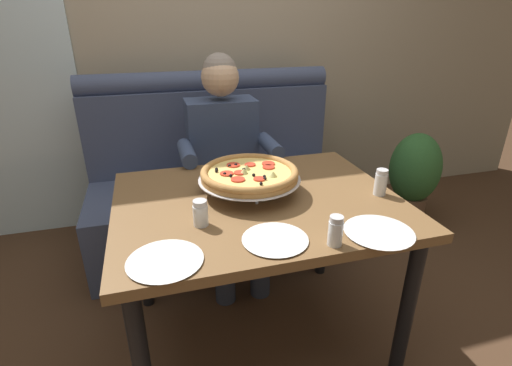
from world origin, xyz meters
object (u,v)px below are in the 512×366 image
Objects in this scene: pizza at (250,174)px; shaker_pepper_flakes at (335,233)px; dining_table at (258,218)px; shaker_oregano at (201,215)px; shaker_parmesan at (381,184)px; plate_near_right at (275,238)px; plate_far_side at (165,259)px; diner_main at (226,157)px; potted_plant at (414,175)px; booth_bench at (219,188)px; plate_near_left at (379,230)px; patio_chair at (40,137)px.

pizza is 4.11× the size of shaker_pepper_flakes.
shaker_oregano is at bearing -150.04° from dining_table.
shaker_parmesan is (0.77, 0.05, 0.01)m from shaker_oregano.
dining_table is 0.34m from plate_near_right.
plate_far_side is (-0.38, -0.42, -0.08)m from pizza.
diner_main is 0.92m from shaker_parmesan.
dining_table is 0.19m from pizza.
potted_plant is at bearing 31.72° from plate_far_side.
booth_bench is at bearing 116.46° from shaker_parmesan.
diner_main is (0.00, -0.27, 0.31)m from booth_bench.
plate_near_left is (0.33, -1.04, 0.05)m from diner_main.
shaker_pepper_flakes reaches higher than plate_far_side.
diner_main reaches higher than potted_plant.
pizza is at bearing 109.23° from shaker_pepper_flakes.
booth_bench is 1.29× the size of diner_main.
plate_near_right is at bearing -157.78° from shaker_parmesan.
shaker_oregano is 0.14× the size of potted_plant.
plate_near_right is at bearing 171.63° from plate_near_left.
booth_bench reaches higher than potted_plant.
diner_main is 0.99m from plate_near_right.
shaker_parmesan is 0.33m from plate_near_left.
plate_near_right reaches higher than potted_plant.
plate_near_left is at bearing -48.68° from dining_table.
patio_chair reaches higher than plate_near_right.
shaker_pepper_flakes reaches higher than plate_near_right.
diner_main is at bearing 107.75° from plate_near_left.
plate_near_right is 1.87m from potted_plant.
booth_bench is 7.22× the size of plate_near_right.
potted_plant is (1.68, 0.93, -0.41)m from shaker_oregano.
shaker_pepper_flakes is 0.44× the size of plate_far_side.
booth_bench reaches higher than plate_far_side.
shaker_parmesan is 0.50× the size of plate_near_right.
shaker_pepper_flakes is 0.93× the size of shaker_parmesan.
booth_bench is at bearing 88.43° from plate_near_right.
shaker_oregano is (-0.26, -0.81, 0.08)m from diner_main.
patio_chair is at bearing 120.24° from shaker_pepper_flakes.
plate_near_left is (0.35, -0.45, -0.08)m from pizza.
patio_chair is at bearing 110.34° from plate_far_side.
pizza is at bearing -57.48° from patio_chair.
shaker_oregano is at bearing 54.14° from plate_far_side.
plate_far_side is (-0.40, -1.27, 0.37)m from booth_bench.
diner_main is 1.82× the size of potted_plant.
potted_plant is at bearing 46.80° from plate_near_left.
potted_plant is at bearing 44.12° from shaker_parmesan.
pizza is 1.78× the size of plate_near_left.
booth_bench reaches higher than patio_chair.
diner_main is (0.00, 0.66, 0.05)m from dining_table.
plate_near_right is (-0.03, -1.25, 0.37)m from booth_bench.
plate_far_side is at bearing -132.73° from pizza.
shaker_parmesan reaches higher than dining_table.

